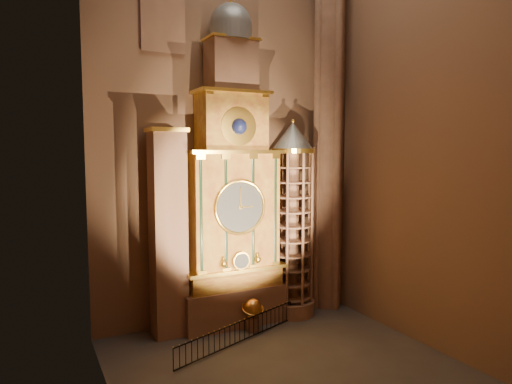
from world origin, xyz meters
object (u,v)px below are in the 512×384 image
astronomical_clock (232,198)px  celestial_globe (253,312)px  iron_railing (240,332)px  stair_turret (292,221)px  portrait_tower (168,232)px

astronomical_clock → celestial_globe: 5.88m
astronomical_clock → iron_railing: 6.66m
celestial_globe → iron_railing: 1.65m
astronomical_clock → iron_railing: (-0.75, -2.50, -6.13)m
astronomical_clock → celestial_globe: astronomical_clock is taller
stair_turret → celestial_globe: 5.38m
celestial_globe → stair_turret: bearing=21.6°
iron_railing → portrait_tower: bearing=136.5°
portrait_tower → astronomical_clock: bearing=-0.3°
portrait_tower → stair_turret: stair_turret is taller
astronomical_clock → iron_railing: astronomical_clock is taller
stair_turret → celestial_globe: bearing=-158.4°
astronomical_clock → portrait_tower: (-3.40, 0.02, -1.53)m
portrait_tower → iron_railing: (2.65, -2.52, -4.60)m
portrait_tower → iron_railing: size_ratio=1.39×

